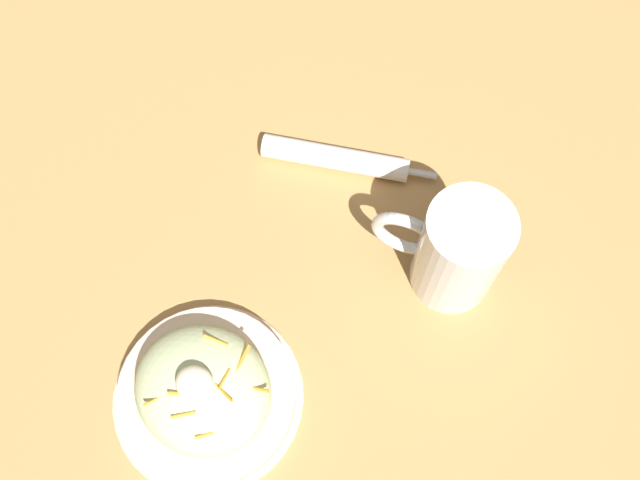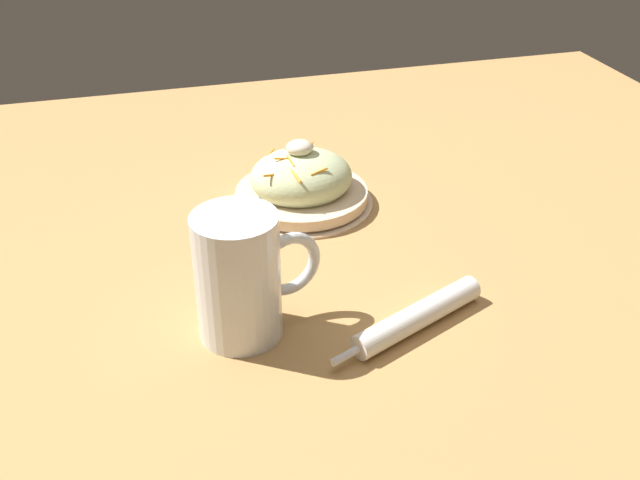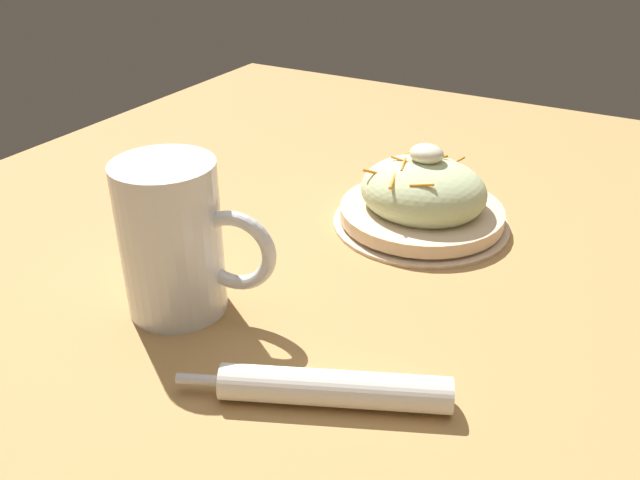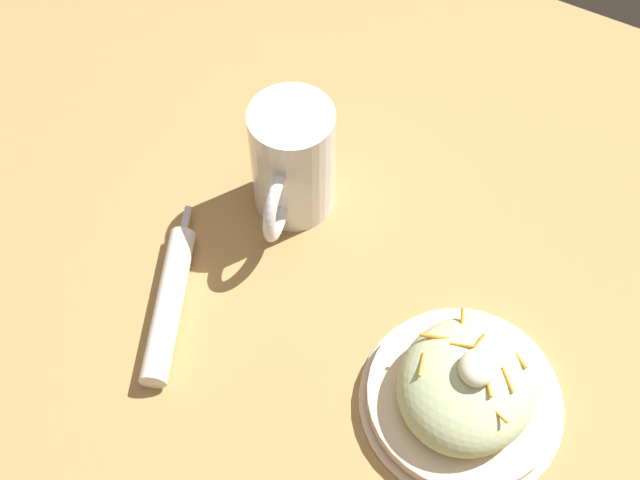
{
  "view_description": "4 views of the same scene",
  "coord_description": "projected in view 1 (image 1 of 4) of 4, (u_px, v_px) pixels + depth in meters",
  "views": [
    {
      "loc": [
        0.29,
        -0.23,
        0.83
      ],
      "look_at": [
        0.1,
        0.04,
        0.07
      ],
      "focal_mm": 41.66,
      "sensor_mm": 36.0,
      "label": 1
    },
    {
      "loc": [
        0.33,
        0.79,
        0.54
      ],
      "look_at": [
        0.13,
        0.06,
        0.07
      ],
      "focal_mm": 42.51,
      "sensor_mm": 36.0,
      "label": 2
    },
    {
      "loc": [
        -0.14,
        0.51,
        0.37
      ],
      "look_at": [
        0.12,
        0.03,
        0.07
      ],
      "focal_mm": 37.08,
      "sensor_mm": 36.0,
      "label": 3
    },
    {
      "loc": [
        -0.27,
        -0.2,
        0.83
      ],
      "look_at": [
        0.15,
        0.03,
        0.08
      ],
      "focal_mm": 47.9,
      "sensor_mm": 36.0,
      "label": 4
    }
  ],
  "objects": [
    {
      "name": "napkin_roll",
      "position": [
        337.0,
        158.0,
        0.92
      ],
      "size": [
        0.21,
        0.11,
        0.03
      ],
      "color": "white",
      "rests_on": "ground_plane"
    },
    {
      "name": "ground_plane",
      "position": [
        234.0,
        238.0,
        0.9
      ],
      "size": [
        1.43,
        1.43,
        0.0
      ],
      "primitive_type": "plane",
      "color": "#B2844C"
    },
    {
      "name": "beer_mug",
      "position": [
        457.0,
        254.0,
        0.82
      ],
      "size": [
        0.15,
        0.09,
        0.15
      ],
      "color": "white",
      "rests_on": "ground_plane"
    },
    {
      "name": "salad_plate",
      "position": [
        205.0,
        391.0,
        0.79
      ],
      "size": [
        0.21,
        0.21,
        0.1
      ],
      "color": "beige",
      "rests_on": "ground_plane"
    }
  ]
}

